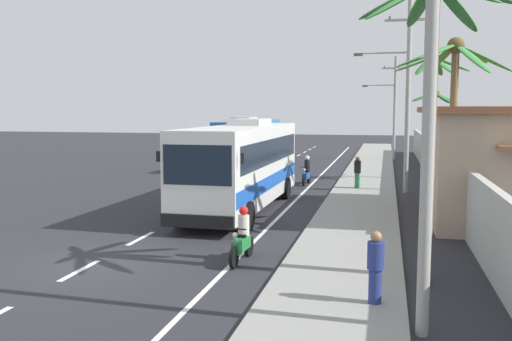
# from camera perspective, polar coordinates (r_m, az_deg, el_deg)

# --- Properties ---
(ground_plane) EXTENTS (160.00, 160.00, 0.00)m
(ground_plane) POSITION_cam_1_polar(r_m,az_deg,el_deg) (16.65, -16.05, -8.97)
(ground_plane) COLOR #28282D
(sidewalk_kerb) EXTENTS (3.20, 90.00, 0.14)m
(sidewalk_kerb) POSITION_cam_1_polar(r_m,az_deg,el_deg) (24.41, 10.23, -3.84)
(sidewalk_kerb) COLOR gray
(sidewalk_kerb) RESTS_ON ground
(lane_markings) EXTENTS (3.93, 71.51, 0.01)m
(lane_markings) POSITION_cam_1_polar(r_m,az_deg,el_deg) (29.76, 2.07, -2.06)
(lane_markings) COLOR white
(lane_markings) RESTS_ON ground
(boundary_wall) EXTENTS (0.24, 60.00, 2.29)m
(boundary_wall) POSITION_cam_1_polar(r_m,az_deg,el_deg) (28.32, 18.38, -0.47)
(boundary_wall) COLOR #B2B2AD
(boundary_wall) RESTS_ON ground
(coach_bus_foreground) EXTENTS (3.09, 11.30, 3.84)m
(coach_bus_foreground) POSITION_cam_1_polar(r_m,az_deg,el_deg) (24.04, -1.43, 0.75)
(coach_bus_foreground) COLOR silver
(coach_bus_foreground) RESTS_ON ground
(coach_bus_far_lane) EXTENTS (2.88, 11.46, 3.70)m
(coach_bus_far_lane) POSITION_cam_1_polar(r_m,az_deg,el_deg) (41.51, -0.69, 2.96)
(coach_bus_far_lane) COLOR #2366A8
(coach_bus_far_lane) RESTS_ON ground
(motorcycle_beside_bus) EXTENTS (0.56, 1.96, 1.63)m
(motorcycle_beside_bus) POSITION_cam_1_polar(r_m,az_deg,el_deg) (32.40, 5.11, -0.23)
(motorcycle_beside_bus) COLOR black
(motorcycle_beside_bus) RESTS_ON ground
(motorcycle_trailing) EXTENTS (0.56, 1.96, 1.56)m
(motorcycle_trailing) POSITION_cam_1_polar(r_m,az_deg,el_deg) (16.09, -1.39, -6.90)
(motorcycle_trailing) COLOR black
(motorcycle_trailing) RESTS_ON ground
(pedestrian_near_kerb) EXTENTS (0.36, 0.36, 1.67)m
(pedestrian_near_kerb) POSITION_cam_1_polar(r_m,az_deg,el_deg) (30.33, 10.14, -0.08)
(pedestrian_near_kerb) COLOR #2D7A47
(pedestrian_near_kerb) RESTS_ON sidewalk_kerb
(pedestrian_midwalk) EXTENTS (0.36, 0.36, 1.57)m
(pedestrian_midwalk) POSITION_cam_1_polar(r_m,az_deg,el_deg) (12.55, 11.89, -9.32)
(pedestrian_midwalk) COLOR navy
(pedestrian_midwalk) RESTS_ON sidewalk_kerb
(utility_pole_nearest) EXTENTS (3.44, 0.24, 10.32)m
(utility_pole_nearest) POSITION_cam_1_polar(r_m,az_deg,el_deg) (10.94, 16.70, 11.85)
(utility_pole_nearest) COLOR #9E9E99
(utility_pole_nearest) RESTS_ON ground
(utility_pole_mid) EXTENTS (3.95, 0.24, 9.96)m
(utility_pole_mid) POSITION_cam_1_polar(r_m,az_deg,el_deg) (29.78, 14.82, 7.97)
(utility_pole_mid) COLOR #9E9E99
(utility_pole_mid) RESTS_ON ground
(utility_pole_far) EXTENTS (3.80, 0.24, 8.56)m
(utility_pole_far) POSITION_cam_1_polar(r_m,az_deg,el_deg) (48.64, 13.62, 6.42)
(utility_pole_far) COLOR #9E9E99
(utility_pole_far) RESTS_ON ground
(palm_nearest) EXTENTS (3.31, 3.01, 6.79)m
(palm_nearest) POSITION_cam_1_polar(r_m,az_deg,el_deg) (26.76, 17.19, 6.85)
(palm_nearest) COLOR brown
(palm_nearest) RESTS_ON ground
(palm_second) EXTENTS (3.89, 3.84, 7.51)m
(palm_second) POSITION_cam_1_polar(r_m,az_deg,el_deg) (14.42, 17.19, 9.85)
(palm_second) COLOR brown
(palm_second) RESTS_ON ground
(palm_third) EXTENTS (2.75, 2.83, 5.45)m
(palm_third) POSITION_cam_1_polar(r_m,az_deg,el_deg) (35.02, 17.44, 5.59)
(palm_third) COLOR brown
(palm_third) RESTS_ON ground
(palm_fourth) EXTENTS (3.83, 3.47, 6.63)m
(palm_fourth) POSITION_cam_1_polar(r_m,az_deg,el_deg) (20.14, 19.26, 8.06)
(palm_fourth) COLOR brown
(palm_fourth) RESTS_ON ground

